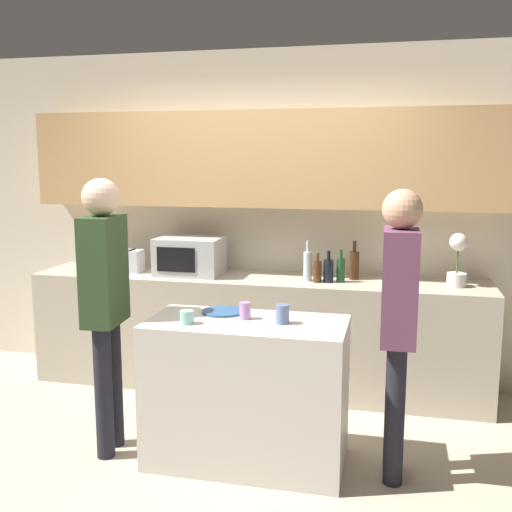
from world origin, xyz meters
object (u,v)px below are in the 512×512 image
at_px(bottle_1, 317,271).
at_px(cup_2, 187,317).
at_px(bottle_3, 341,270).
at_px(plate_on_island, 223,312).
at_px(bottle_0, 308,265).
at_px(cup_0, 245,311).
at_px(person_center, 398,310).
at_px(toaster, 127,261).
at_px(potted_plant, 458,260).
at_px(bottle_2, 328,270).
at_px(cup_1, 283,314).
at_px(microwave, 190,256).
at_px(bottle_4, 354,265).
at_px(person_left, 105,292).

distance_m(bottle_1, cup_2, 1.39).
height_order(bottle_3, plate_on_island, bottle_3).
bearing_deg(plate_on_island, bottle_0, 69.01).
distance_m(bottle_0, cup_0, 1.14).
bearing_deg(bottle_0, cup_2, -111.85).
bearing_deg(bottle_1, person_center, -61.55).
xyz_separation_m(toaster, bottle_1, (1.60, -0.08, -0.00)).
bearing_deg(potted_plant, bottle_3, -177.72).
bearing_deg(bottle_2, toaster, 177.98).
relative_size(bottle_0, cup_2, 3.72).
height_order(potted_plant, cup_2, potted_plant).
bearing_deg(cup_1, toaster, 142.09).
distance_m(toaster, bottle_0, 1.52).
distance_m(bottle_3, plate_on_island, 1.20).
xyz_separation_m(cup_2, person_center, (1.19, 0.15, 0.07)).
height_order(cup_2, person_center, person_center).
bearing_deg(cup_0, microwave, 123.03).
height_order(bottle_1, bottle_2, bottle_2).
relative_size(toaster, bottle_1, 1.16).
bearing_deg(toaster, bottle_4, 2.99).
bearing_deg(bottle_3, bottle_1, -163.94).
height_order(bottle_2, person_center, person_center).
xyz_separation_m(bottle_0, plate_on_island, (-0.38, -1.00, -0.13)).
height_order(potted_plant, person_center, person_center).
height_order(bottle_2, plate_on_island, bottle_2).
bearing_deg(cup_0, bottle_0, 79.18).
bearing_deg(cup_0, bottle_1, 74.62).
distance_m(toaster, cup_2, 1.67).
xyz_separation_m(bottle_4, person_left, (-1.41, -1.36, 0.01)).
bearing_deg(cup_2, plate_on_island, 65.25).
distance_m(cup_2, person_left, 0.56).
bearing_deg(bottle_1, microwave, 175.56).
xyz_separation_m(bottle_1, plate_on_island, (-0.47, -0.96, -0.10)).
relative_size(cup_1, person_left, 0.07).
bearing_deg(bottle_0, person_center, -59.30).
bearing_deg(microwave, person_center, -35.73).
bearing_deg(cup_2, toaster, 127.01).
bearing_deg(person_center, potted_plant, -20.54).
bearing_deg(bottle_0, toaster, 178.46).
bearing_deg(plate_on_island, person_center, -7.40).
bearing_deg(person_center, cup_0, 87.24).
bearing_deg(person_center, bottle_0, 29.65).
height_order(toaster, bottle_2, bottle_2).
relative_size(potted_plant, bottle_3, 1.58).
bearing_deg(cup_1, cup_0, 168.64).
xyz_separation_m(plate_on_island, cup_1, (0.41, -0.16, 0.05)).
bearing_deg(microwave, bottle_2, -2.94).
xyz_separation_m(bottle_4, person_center, (0.33, -1.28, -0.02)).
bearing_deg(person_center, cup_2, 96.08).
distance_m(toaster, bottle_2, 1.68).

